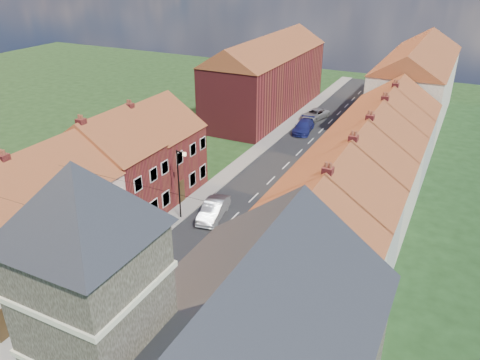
% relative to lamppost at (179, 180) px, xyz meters
% --- Properties ---
extents(road, '(7.00, 90.00, 0.02)m').
position_rel_lamppost_xyz_m(road, '(3.81, 10.00, -3.53)').
color(road, black).
rests_on(road, ground).
extents(pavement_left, '(1.80, 90.00, 0.12)m').
position_rel_lamppost_xyz_m(pavement_left, '(-0.59, 10.00, -3.48)').
color(pavement_left, gray).
rests_on(pavement_left, ground).
extents(pavement_right, '(1.80, 90.00, 0.12)m').
position_rel_lamppost_xyz_m(pavement_right, '(8.21, 10.00, -3.48)').
color(pavement_right, gray).
rests_on(pavement_right, ground).
extents(cottage_r_tudor, '(8.30, 5.20, 9.00)m').
position_rel_lamppost_xyz_m(cottage_r_tudor, '(13.08, -7.30, 0.93)').
color(cottage_r_tudor, '#EEE3C8').
rests_on(cottage_r_tudor, ground).
extents(cottage_r_white_near, '(8.30, 6.00, 9.00)m').
position_rel_lamppost_xyz_m(cottage_r_white_near, '(13.11, -1.90, 0.94)').
color(cottage_r_white_near, '#ADACA3').
rests_on(cottage_r_white_near, ground).
extents(cottage_r_cream_mid, '(8.30, 5.20, 9.00)m').
position_rel_lamppost_xyz_m(cottage_r_cream_mid, '(13.11, 3.50, 0.94)').
color(cottage_r_cream_mid, '#EEE3C8').
rests_on(cottage_r_cream_mid, ground).
extents(cottage_r_pink, '(8.30, 6.00, 9.00)m').
position_rel_lamppost_xyz_m(cottage_r_pink, '(13.11, 8.90, 0.94)').
color(cottage_r_pink, '#EEE3C8').
rests_on(cottage_r_pink, ground).
extents(cottage_r_white_far, '(8.30, 5.20, 9.00)m').
position_rel_lamppost_xyz_m(cottage_r_white_far, '(13.11, 14.30, 0.94)').
color(cottage_r_white_far, '#ADACA3').
rests_on(cottage_r_white_far, ground).
extents(cottage_r_cream_far, '(8.30, 6.00, 9.00)m').
position_rel_lamppost_xyz_m(cottage_r_cream_far, '(13.11, 19.70, 0.94)').
color(cottage_r_cream_far, '#ADACA3').
rests_on(cottage_r_cream_far, ground).
extents(cottage_l_white, '(8.30, 6.90, 8.80)m').
position_rel_lamppost_xyz_m(cottage_l_white, '(-5.49, -8.05, 0.83)').
color(cottage_l_white, beige).
rests_on(cottage_l_white, ground).
extents(cottage_l_brick_mid, '(8.30, 5.70, 9.10)m').
position_rel_lamppost_xyz_m(cottage_l_brick_mid, '(-5.49, -1.95, 0.99)').
color(cottage_l_brick_mid, maroon).
rests_on(cottage_l_brick_mid, ground).
extents(cottage_l_pink, '(8.30, 6.30, 8.80)m').
position_rel_lamppost_xyz_m(cottage_l_pink, '(-5.49, 3.85, 0.83)').
color(cottage_l_pink, maroon).
rests_on(cottage_l_pink, ground).
extents(block_right_far, '(8.30, 24.20, 10.50)m').
position_rel_lamppost_xyz_m(block_right_far, '(13.11, 35.00, 1.76)').
color(block_right_far, '#EEE3C8').
rests_on(block_right_far, ground).
extents(block_left_far, '(8.30, 24.20, 10.50)m').
position_rel_lamppost_xyz_m(block_left_far, '(-5.49, 30.00, 1.76)').
color(block_left_far, maroon).
rests_on(block_left_far, ground).
extents(lamppost, '(0.88, 0.15, 6.00)m').
position_rel_lamppost_xyz_m(lamppost, '(0.00, 0.00, 0.00)').
color(lamppost, black).
rests_on(lamppost, pavement_left).
extents(car_near, '(1.73, 4.14, 1.40)m').
position_rel_lamppost_xyz_m(car_near, '(0.61, -14.38, -2.84)').
color(car_near, black).
rests_on(car_near, ground).
extents(car_mid, '(2.31, 4.72, 1.49)m').
position_rel_lamppost_xyz_m(car_mid, '(2.31, 1.34, -2.79)').
color(car_mid, '#999CA0').
rests_on(car_mid, ground).
extents(car_far, '(2.57, 5.12, 1.43)m').
position_rel_lamppost_xyz_m(car_far, '(1.96, 24.59, -2.82)').
color(car_far, navy).
rests_on(car_far, ground).
extents(car_distant, '(3.33, 5.17, 1.32)m').
position_rel_lamppost_xyz_m(car_distant, '(1.56, 30.00, -2.88)').
color(car_distant, '#9B9EA2').
rests_on(car_distant, ground).
extents(pedestrian_right, '(0.96, 0.84, 1.69)m').
position_rel_lamppost_xyz_m(pedestrian_right, '(7.51, -11.93, -2.58)').
color(pedestrian_right, black).
rests_on(pedestrian_right, pavement_right).
extents(car_distant_b, '(3.42, 5.33, 1.37)m').
position_rel_lamppost_xyz_m(car_distant_b, '(6.43, 30.00, -2.85)').
color(car_distant_b, '#AAADB2').
rests_on(car_distant_b, ground).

